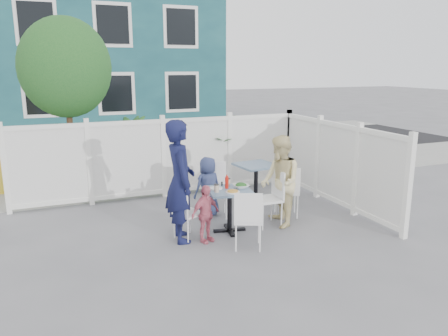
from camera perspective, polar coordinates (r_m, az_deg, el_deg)
name	(u,v)px	position (r m, az deg, el deg)	size (l,w,h in m)	color
ground	(197,238)	(6.93, -3.53, -9.18)	(80.00, 80.00, 0.00)	slate
near_sidewalk	(146,180)	(10.42, -10.20, -1.61)	(24.00, 2.60, 0.01)	gray
street	(120,152)	(13.98, -13.38, 2.01)	(24.00, 5.00, 0.01)	black
far_sidewalk	(107,137)	(17.01, -15.01, 3.88)	(24.00, 1.60, 0.01)	gray
building	(80,57)	(20.14, -18.26, 13.63)	(11.00, 6.00, 6.00)	#17464E
fence_back	(164,159)	(8.94, -7.90, 1.13)	(5.86, 0.08, 1.60)	white
fence_right	(336,166)	(8.55, 14.46, 0.29)	(0.08, 3.66, 1.60)	white
tree	(65,68)	(9.39, -20.01, 12.18)	(1.80, 1.62, 3.59)	#382316
utility_cabinet	(10,163)	(10.32, -26.14, 0.56)	(0.66, 0.47, 1.23)	gold
potted_shrub_a	(131,154)	(9.50, -12.05, 1.77)	(0.89, 0.89, 1.60)	#16481C
potted_shrub_b	(210,151)	(9.86, -1.84, 2.26)	(1.37, 1.19, 1.53)	#16481C
main_table	(230,199)	(7.02, 0.73, -4.08)	(0.77, 0.77, 0.71)	#385673
spare_table	(256,173)	(8.59, 4.20, -0.62)	(0.80, 0.80, 0.76)	#385673
chair_left	(185,209)	(6.73, -5.13, -5.40)	(0.49, 0.50, 0.85)	white
chair_right	(272,194)	(7.36, 6.29, -3.36)	(0.42, 0.43, 0.94)	white
chair_back	(215,185)	(7.79, -1.24, -2.24)	(0.54, 0.53, 0.96)	white
chair_near	(248,216)	(6.36, 3.16, -6.28)	(0.53, 0.52, 0.89)	white
chair_spare	(287,188)	(7.77, 8.25, -2.60)	(0.54, 0.53, 0.92)	white
man	(180,181)	(6.63, -5.76, -1.72)	(0.68, 0.45, 1.87)	#11153B
woman	(280,181)	(7.29, 7.34, -1.75)	(0.74, 0.58, 1.53)	#DBBC50
boy	(208,186)	(7.79, -2.11, -2.43)	(0.52, 0.34, 1.07)	navy
toddler	(205,214)	(6.65, -2.44, -6.01)	(0.52, 0.22, 0.89)	#DE6A82
plate_main	(233,192)	(6.81, 1.15, -3.15)	(0.22, 0.22, 0.01)	white
plate_side	(215,188)	(7.01, -1.14, -2.66)	(0.23, 0.23, 0.02)	white
salad_bowl	(241,186)	(7.05, 2.24, -2.40)	(0.25, 0.25, 0.06)	white
coffee_cup_a	(216,189)	(6.82, -0.99, -2.70)	(0.08, 0.08, 0.11)	beige
coffee_cup_b	(228,182)	(7.19, 0.53, -1.86)	(0.07, 0.07, 0.11)	beige
ketchup_bottle	(227,183)	(7.02, 0.37, -1.93)	(0.06, 0.06, 0.19)	red
salt_shaker	(220,184)	(7.16, -0.48, -2.11)	(0.03, 0.03, 0.07)	white
pepper_shaker	(222,184)	(7.19, -0.28, -2.06)	(0.03, 0.03, 0.06)	black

